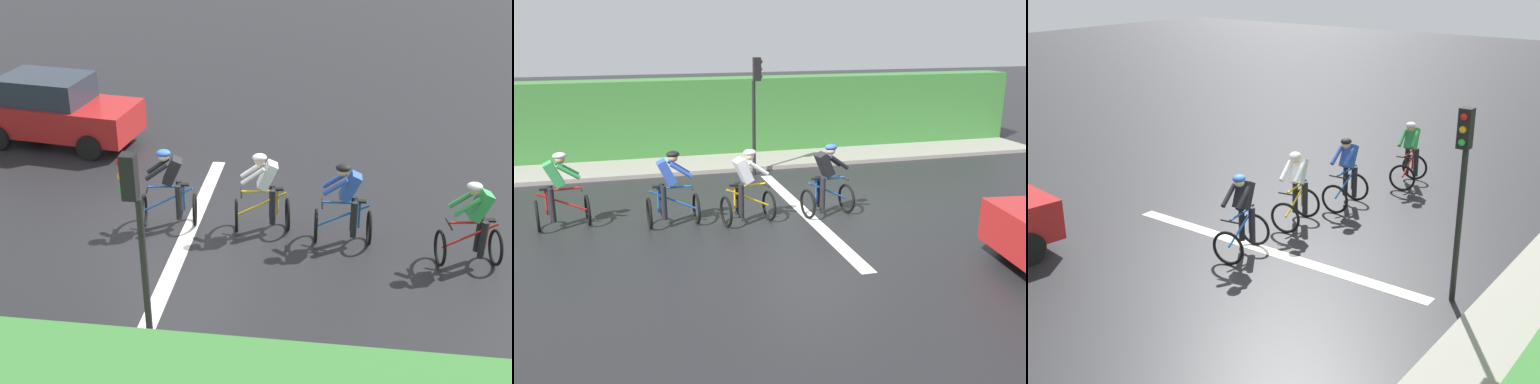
% 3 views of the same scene
% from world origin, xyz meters
% --- Properties ---
extents(ground_plane, '(80.00, 80.00, 0.00)m').
position_xyz_m(ground_plane, '(0.00, 0.00, 0.00)').
color(ground_plane, black).
extents(road_marking_stop_line, '(7.00, 0.30, 0.01)m').
position_xyz_m(road_marking_stop_line, '(0.00, 0.28, 0.00)').
color(road_marking_stop_line, silver).
rests_on(road_marking_stop_line, ground).
extents(cyclist_lead, '(0.83, 1.17, 1.66)m').
position_xyz_m(cyclist_lead, '(0.41, 5.65, 0.80)').
color(cyclist_lead, black).
rests_on(cyclist_lead, ground).
extents(cyclist_second, '(0.73, 1.11, 1.66)m').
position_xyz_m(cyclist_second, '(-0.06, 3.36, 0.80)').
color(cyclist_second, black).
rests_on(cyclist_second, ground).
extents(cyclist_mid, '(0.84, 1.17, 1.66)m').
position_xyz_m(cyclist_mid, '(-0.35, 1.76, 0.80)').
color(cyclist_mid, black).
rests_on(cyclist_mid, ground).
extents(cyclist_fourth, '(0.84, 1.18, 1.66)m').
position_xyz_m(cyclist_fourth, '(-0.31, -0.11, 0.80)').
color(cyclist_fourth, black).
rests_on(cyclist_fourth, ground).
extents(traffic_light_near_crossing, '(0.20, 0.31, 3.34)m').
position_xyz_m(traffic_light_near_crossing, '(3.74, 0.50, 2.22)').
color(traffic_light_near_crossing, black).
rests_on(traffic_light_near_crossing, ground).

